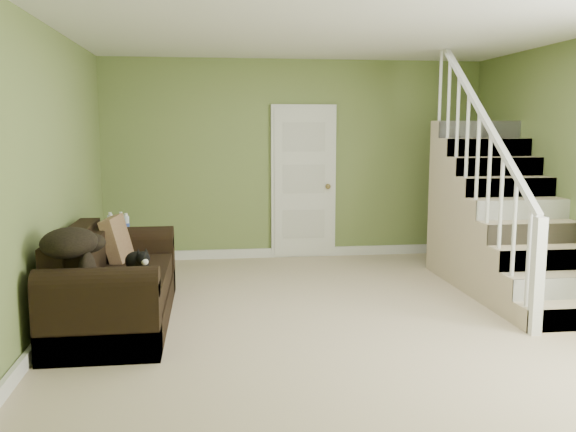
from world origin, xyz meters
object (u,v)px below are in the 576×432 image
object	(u,v)px
sofa	(112,287)
banana	(134,273)
cat	(137,262)
side_table	(121,261)

from	to	relation	value
sofa	banana	distance (m)	0.32
cat	banana	world-z (taller)	cat
cat	sofa	bearing A→B (deg)	154.75
cat	side_table	bearing A→B (deg)	80.47
sofa	side_table	xyz separation A→B (m)	(-0.08, 1.15, -0.01)
sofa	banana	world-z (taller)	sofa
sofa	banana	xyz separation A→B (m)	(0.22, -0.16, 0.16)
sofa	cat	xyz separation A→B (m)	(0.22, -0.00, 0.23)
side_table	banana	size ratio (longest dim) A/B	3.77
side_table	banana	bearing A→B (deg)	-77.22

